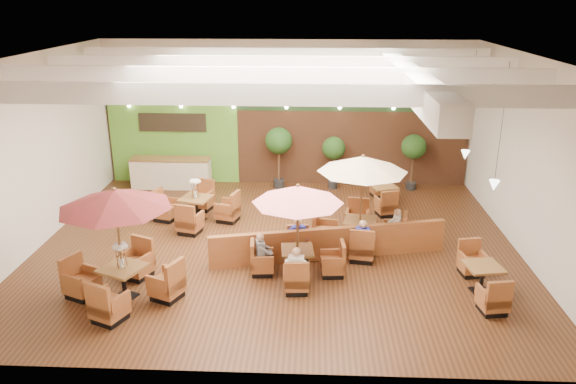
# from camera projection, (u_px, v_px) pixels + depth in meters

# --- Properties ---
(room) EXTENTS (14.04, 14.00, 5.52)m
(room) POSITION_uv_depth(u_px,v_px,m) (287.00, 116.00, 16.64)
(room) COLOR #381E0F
(room) RESTS_ON ground
(service_counter) EXTENTS (3.00, 0.75, 1.18)m
(service_counter) POSITION_uv_depth(u_px,v_px,m) (171.00, 173.00, 21.51)
(service_counter) COLOR beige
(service_counter) RESTS_ON ground
(booth_divider) EXTENTS (6.62, 1.72, 0.94)m
(booth_divider) POSITION_uv_depth(u_px,v_px,m) (330.00, 243.00, 15.69)
(booth_divider) COLOR brown
(booth_divider) RESTS_ON ground
(table_0) EXTENTS (3.01, 3.01, 2.87)m
(table_0) POSITION_uv_depth(u_px,v_px,m) (118.00, 225.00, 13.17)
(table_0) COLOR brown
(table_0) RESTS_ON ground
(table_1) EXTENTS (2.52, 2.52, 2.55)m
(table_1) POSITION_uv_depth(u_px,v_px,m) (298.00, 213.00, 14.37)
(table_1) COLOR brown
(table_1) RESTS_ON ground
(table_2) EXTENTS (2.82, 2.82, 2.80)m
(table_2) POSITION_uv_depth(u_px,v_px,m) (362.00, 185.00, 16.08)
(table_2) COLOR brown
(table_2) RESTS_ON ground
(table_3) EXTENTS (2.89, 2.89, 1.59)m
(table_3) POSITION_uv_depth(u_px,v_px,m) (196.00, 208.00, 18.35)
(table_3) COLOR brown
(table_3) RESTS_ON ground
(table_4) EXTENTS (0.97, 2.58, 0.94)m
(table_4) POSITION_uv_depth(u_px,v_px,m) (482.00, 279.00, 13.94)
(table_4) COLOR brown
(table_4) RESTS_ON ground
(table_5) EXTENTS (1.05, 2.65, 0.94)m
(table_5) POSITION_uv_depth(u_px,v_px,m) (383.00, 196.00, 19.71)
(table_5) COLOR brown
(table_5) RESTS_ON ground
(topiary_0) EXTENTS (1.02, 1.02, 2.36)m
(topiary_0) POSITION_uv_depth(u_px,v_px,m) (279.00, 143.00, 21.13)
(topiary_0) COLOR black
(topiary_0) RESTS_ON ground
(topiary_1) EXTENTS (0.87, 0.87, 2.03)m
(topiary_1) POSITION_uv_depth(u_px,v_px,m) (334.00, 150.00, 21.12)
(topiary_1) COLOR black
(topiary_1) RESTS_ON ground
(topiary_2) EXTENTS (0.92, 0.92, 2.14)m
(topiary_2) POSITION_uv_depth(u_px,v_px,m) (414.00, 149.00, 20.96)
(topiary_2) COLOR black
(topiary_2) RESTS_ON ground
(diner_0) EXTENTS (0.40, 0.33, 0.78)m
(diner_0) POSITION_uv_depth(u_px,v_px,m) (296.00, 265.00, 13.82)
(diner_0) COLOR white
(diner_0) RESTS_ON ground
(diner_1) EXTENTS (0.40, 0.35, 0.74)m
(diner_1) POSITION_uv_depth(u_px,v_px,m) (298.00, 235.00, 15.58)
(diner_1) COLOR #262FA5
(diner_1) RESTS_ON ground
(diner_2) EXTENTS (0.34, 0.38, 0.71)m
(diner_2) POSITION_uv_depth(u_px,v_px,m) (262.00, 249.00, 14.75)
(diner_2) COLOR gray
(diner_2) RESTS_ON ground
(diner_3) EXTENTS (0.42, 0.38, 0.77)m
(diner_3) POSITION_uv_depth(u_px,v_px,m) (363.00, 236.00, 15.49)
(diner_3) COLOR #262FA5
(diner_3) RESTS_ON ground
(diner_4) EXTENTS (0.33, 0.38, 0.72)m
(diner_4) POSITION_uv_depth(u_px,v_px,m) (395.00, 223.00, 16.42)
(diner_4) COLOR white
(diner_4) RESTS_ON ground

